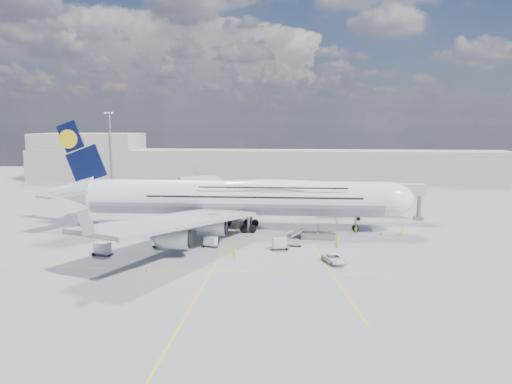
# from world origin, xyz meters

# --- Properties ---
(ground) EXTENTS (300.00, 300.00, 0.00)m
(ground) POSITION_xyz_m (0.00, 0.00, 0.00)
(ground) COLOR gray
(ground) RESTS_ON ground
(taxi_line_main) EXTENTS (0.25, 220.00, 0.01)m
(taxi_line_main) POSITION_xyz_m (0.00, 0.00, 0.01)
(taxi_line_main) COLOR yellow
(taxi_line_main) RESTS_ON ground
(taxi_line_cross) EXTENTS (120.00, 0.25, 0.01)m
(taxi_line_cross) POSITION_xyz_m (0.00, -20.00, 0.01)
(taxi_line_cross) COLOR yellow
(taxi_line_cross) RESTS_ON ground
(taxi_line_diag) EXTENTS (14.16, 99.06, 0.01)m
(taxi_line_diag) POSITION_xyz_m (14.00, 10.00, 0.01)
(taxi_line_diag) COLOR yellow
(taxi_line_diag) RESTS_ON ground
(airliner) EXTENTS (77.26, 79.15, 23.71)m
(airliner) POSITION_xyz_m (0.26, 10.00, 6.87)
(airliner) COLOR white
(airliner) RESTS_ON ground
(jet_bridge) EXTENTS (18.80, 12.10, 8.50)m
(jet_bridge) POSITION_xyz_m (29.81, 20.94, 6.85)
(jet_bridge) COLOR #B7B7BC
(jet_bridge) RESTS_ON ground
(cargo_loader) EXTENTS (8.53, 3.20, 3.67)m
(cargo_loader) POSITION_xyz_m (16.82, 2.89, 1.25)
(cargo_loader) COLOR silver
(cargo_loader) RESTS_ON ground
(light_mast) EXTENTS (3.00, 0.70, 25.50)m
(light_mast) POSITION_xyz_m (-40.00, 45.00, 13.21)
(light_mast) COLOR gray
(light_mast) RESTS_ON ground
(terminal) EXTENTS (180.00, 16.00, 12.00)m
(terminal) POSITION_xyz_m (0.00, 95.00, 6.00)
(terminal) COLOR #B2AD9E
(terminal) RESTS_ON ground
(hangar) EXTENTS (40.00, 22.00, 18.00)m
(hangar) POSITION_xyz_m (-70.00, 100.00, 9.00)
(hangar) COLOR #B2AD9E
(hangar) RESTS_ON ground
(tree_line) EXTENTS (160.00, 6.00, 8.00)m
(tree_line) POSITION_xyz_m (40.00, 140.00, 4.00)
(tree_line) COLOR #193814
(tree_line) RESTS_ON ground
(dolly_row_a) EXTENTS (3.30, 1.79, 2.08)m
(dolly_row_a) POSITION_xyz_m (-11.53, -6.11, 1.12)
(dolly_row_a) COLOR gray
(dolly_row_a) RESTS_ON ground
(dolly_row_b) EXTENTS (3.85, 2.84, 2.18)m
(dolly_row_b) POSITION_xyz_m (-20.12, -12.39, 1.17)
(dolly_row_b) COLOR gray
(dolly_row_b) RESTS_ON ground
(dolly_row_c) EXTENTS (3.29, 2.25, 1.90)m
(dolly_row_c) POSITION_xyz_m (-2.69, -5.34, 1.02)
(dolly_row_c) COLOR gray
(dolly_row_c) RESTS_ON ground
(dolly_back) EXTENTS (2.94, 1.87, 1.74)m
(dolly_back) POSITION_xyz_m (-22.09, 4.97, 0.94)
(dolly_back) COLOR gray
(dolly_back) RESTS_ON ground
(dolly_nose_far) EXTENTS (3.50, 2.36, 2.03)m
(dolly_nose_far) POSITION_xyz_m (9.87, -6.28, 1.09)
(dolly_nose_far) COLOR gray
(dolly_nose_far) RESTS_ON ground
(dolly_nose_near) EXTENTS (3.08, 1.83, 0.43)m
(dolly_nose_near) POSITION_xyz_m (12.26, -3.48, 0.33)
(dolly_nose_near) COLOR gray
(dolly_nose_near) RESTS_ON ground
(baggage_tug) EXTENTS (3.33, 1.95, 1.96)m
(baggage_tug) POSITION_xyz_m (-9.59, -5.16, 0.87)
(baggage_tug) COLOR silver
(baggage_tug) RESTS_ON ground
(catering_truck_inner) EXTENTS (6.36, 3.91, 3.54)m
(catering_truck_inner) POSITION_xyz_m (-1.79, 31.88, 1.67)
(catering_truck_inner) COLOR gray
(catering_truck_inner) RESTS_ON ground
(catering_truck_outer) EXTENTS (5.79, 2.36, 3.42)m
(catering_truck_outer) POSITION_xyz_m (-11.38, 44.46, 1.59)
(catering_truck_outer) COLOR gray
(catering_truck_outer) RESTS_ON ground
(service_van) EXTENTS (4.29, 5.88, 1.48)m
(service_van) POSITION_xyz_m (18.90, -14.24, 0.74)
(service_van) COLOR white
(service_van) RESTS_ON ground
(crew_nose) EXTENTS (0.72, 0.73, 1.70)m
(crew_nose) POSITION_xyz_m (33.84, 6.63, 0.85)
(crew_nose) COLOR yellow
(crew_nose) RESTS_ON ground
(crew_loader) EXTENTS (1.10, 1.07, 1.78)m
(crew_loader) POSITION_xyz_m (24.86, 7.72, 0.89)
(crew_loader) COLOR #B5EF19
(crew_loader) RESTS_ON ground
(crew_wing) EXTENTS (0.46, 0.99, 1.66)m
(crew_wing) POSITION_xyz_m (-19.82, -3.94, 0.83)
(crew_wing) COLOR #C1FB1A
(crew_wing) RESTS_ON ground
(crew_van) EXTENTS (0.70, 1.00, 1.94)m
(crew_van) POSITION_xyz_m (20.15, -3.52, 0.97)
(crew_van) COLOR #A3FA1A
(crew_van) RESTS_ON ground
(crew_tug) EXTENTS (1.27, 0.85, 1.83)m
(crew_tug) POSITION_xyz_m (2.59, -13.38, 0.91)
(crew_tug) COLOR #9BF519
(crew_tug) RESTS_ON ground
(cone_nose) EXTENTS (0.46, 0.46, 0.59)m
(cone_nose) POSITION_xyz_m (29.79, 7.24, 0.28)
(cone_nose) COLOR #FF580D
(cone_nose) RESTS_ON ground
(cone_wing_left_inner) EXTENTS (0.38, 0.38, 0.49)m
(cone_wing_left_inner) POSITION_xyz_m (-4.63, 21.58, 0.23)
(cone_wing_left_inner) COLOR #FF580D
(cone_wing_left_inner) RESTS_ON ground
(cone_wing_left_outer) EXTENTS (0.40, 0.40, 0.51)m
(cone_wing_left_outer) POSITION_xyz_m (-16.17, 27.23, 0.24)
(cone_wing_left_outer) COLOR #FF580D
(cone_wing_left_outer) RESTS_ON ground
(cone_wing_right_inner) EXTENTS (0.41, 0.41, 0.53)m
(cone_wing_right_inner) POSITION_xyz_m (-6.33, 3.70, 0.25)
(cone_wing_right_inner) COLOR #FF580D
(cone_wing_right_inner) RESTS_ON ground
(cone_wing_right_outer) EXTENTS (0.40, 0.40, 0.50)m
(cone_wing_right_outer) POSITION_xyz_m (-9.71, -21.32, 0.24)
(cone_wing_right_outer) COLOR #FF580D
(cone_wing_right_outer) RESTS_ON ground
(cone_tail) EXTENTS (0.45, 0.45, 0.57)m
(cone_tail) POSITION_xyz_m (-30.98, 6.27, 0.28)
(cone_tail) COLOR #FF580D
(cone_tail) RESTS_ON ground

